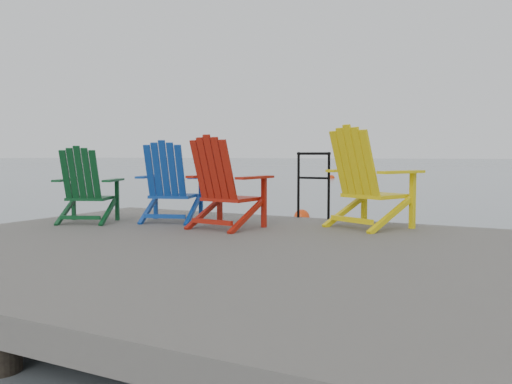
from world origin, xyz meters
The scene contains 9 objects.
ground centered at (0.00, 0.00, 0.00)m, with size 400.00×400.00×0.00m, color slate.
dock centered at (0.00, 0.00, 0.35)m, with size 6.00×5.00×1.40m.
handrail centered at (0.25, 2.45, 1.04)m, with size 0.48×0.04×0.90m.
chair_green centered at (-2.11, 0.64, 0.97)m, with size 0.91×0.88×0.94m.
chair_blue centered at (-1.22, 1.21, 1.01)m, with size 0.95×0.91×1.01m.
chair_red centered at (-0.29, 1.01, 1.03)m, with size 0.89×0.84×1.05m.
chair_yellow centered at (1.17, 1.84, 1.09)m, with size 1.13×1.09×1.16m.
buoy_a centered at (-1.62, 6.48, 0.00)m, with size 0.35×0.35×0.35m, color red.
buoy_b centered at (-7.84, 25.58, 0.00)m, with size 0.39×0.39×0.39m, color red.
Camera 1 is at (2.98, -4.39, 1.36)m, focal length 38.00 mm.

